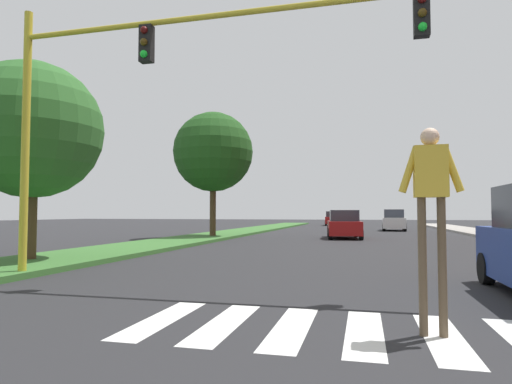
# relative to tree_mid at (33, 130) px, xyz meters

# --- Properties ---
(ground_plane) EXTENTS (140.00, 140.00, 0.00)m
(ground_plane) POSITION_rel_tree_mid_xyz_m (8.89, 18.17, -3.87)
(ground_plane) COLOR #262628
(crosswalk) EXTENTS (4.95, 2.20, 0.01)m
(crosswalk) POSITION_rel_tree_mid_xyz_m (8.89, -5.03, -3.87)
(crosswalk) COLOR silver
(crosswalk) RESTS_ON ground_plane
(median_strip) EXTENTS (3.33, 64.00, 0.15)m
(median_strip) POSITION_rel_tree_mid_xyz_m (0.44, 16.17, -3.80)
(median_strip) COLOR #386B2D
(median_strip) RESTS_ON ground_plane
(tree_mid) EXTENTS (3.98, 3.98, 5.73)m
(tree_mid) POSITION_rel_tree_mid_xyz_m (0.00, 0.00, 0.00)
(tree_mid) COLOR #4C3823
(tree_mid) RESTS_ON median_strip
(tree_far) EXTENTS (4.69, 4.69, 7.26)m
(tree_far) POSITION_rel_tree_mid_xyz_m (0.77, 13.45, 1.18)
(tree_far) COLOR #4C3823
(tree_far) RESTS_ON median_strip
(traffic_light_gantry) EXTENTS (10.23, 0.30, 6.00)m
(traffic_light_gantry) POSITION_rel_tree_mid_xyz_m (4.90, -2.26, 0.54)
(traffic_light_gantry) COLOR gold
(traffic_light_gantry) RESTS_ON median_strip
(pedestrian_performer) EXTENTS (0.75, 0.24, 2.49)m
(pedestrian_performer) POSITION_rel_tree_mid_xyz_m (10.13, -5.02, -2.21)
(pedestrian_performer) COLOR brown
(pedestrian_performer) RESTS_ON ground_plane
(sedan_midblock) EXTENTS (2.24, 4.33, 1.63)m
(sedan_midblock) POSITION_rel_tree_mid_xyz_m (8.23, 15.11, -3.11)
(sedan_midblock) COLOR maroon
(sedan_midblock) RESTS_ON ground_plane
(sedan_distant) EXTENTS (2.05, 4.49, 1.77)m
(sedan_distant) POSITION_rel_tree_mid_xyz_m (11.81, 27.54, -3.06)
(sedan_distant) COLOR silver
(sedan_distant) RESTS_ON ground_plane
(sedan_far_horizon) EXTENTS (2.08, 4.28, 1.67)m
(sedan_far_horizon) POSITION_rel_tree_mid_xyz_m (5.76, 41.62, -3.10)
(sedan_far_horizon) COLOR maroon
(sedan_far_horizon) RESTS_ON ground_plane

